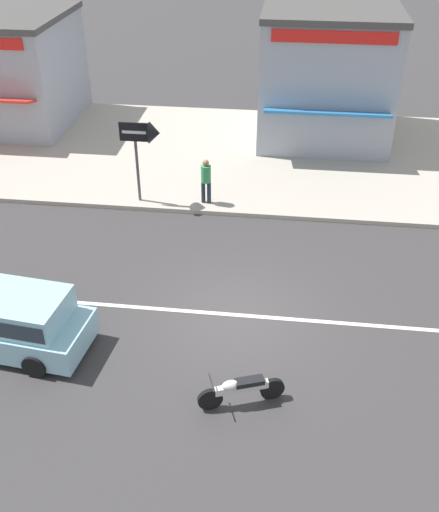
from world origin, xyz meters
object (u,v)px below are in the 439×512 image
(motorcycle_1, at_px, (241,389))
(arrow_signboard, at_px, (150,136))
(pedestrian_mid_kerb, at_px, (206,178))
(shopfront_mid_block, at_px, (326,73))

(motorcycle_1, relative_size, arrow_signboard, 0.66)
(arrow_signboard, relative_size, pedestrian_mid_kerb, 1.80)
(motorcycle_1, relative_size, pedestrian_mid_kerb, 1.18)
(arrow_signboard, bearing_deg, pedestrian_mid_kerb, 4.73)
(motorcycle_1, relative_size, shopfront_mid_block, 0.30)
(motorcycle_1, bearing_deg, pedestrian_mid_kerb, 102.84)
(motorcycle_1, bearing_deg, shopfront_mid_block, 82.65)
(arrow_signboard, bearing_deg, shopfront_mid_block, 49.80)
(arrow_signboard, bearing_deg, motorcycle_1, -66.25)
(arrow_signboard, distance_m, shopfront_mid_block, 9.13)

